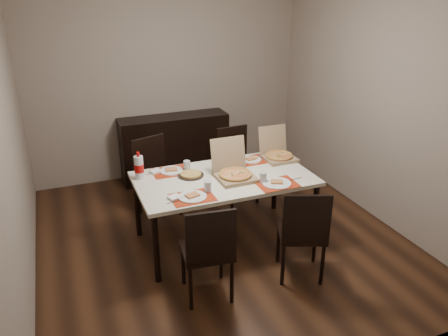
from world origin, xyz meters
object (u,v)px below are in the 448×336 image
Objects in this scene: chair_near_left at (208,249)px; dip_bowl at (225,166)px; chair_far_right at (236,161)px; dining_table at (224,183)px; soda_bottle at (139,167)px; chair_far_left at (155,173)px; sideboard at (175,147)px; chair_near_right at (303,231)px; pizza_box_center at (234,172)px.

chair_near_left reaches higher than dip_bowl.
dining_table is at bearing -119.91° from chair_far_right.
soda_bottle is (-1.33, -0.62, 0.36)m from chair_far_right.
chair_far_left is 1.00× the size of chair_far_right.
dip_bowl is at bearing -85.38° from sideboard.
chair_near_right is at bearing -2.50° from chair_near_left.
chair_far_left is at bearing 133.43° from dip_bowl.
sideboard is 3.55× the size of pizza_box_center.
soda_bottle reaches higher than chair_near_left.
soda_bottle reaches higher than chair_far_left.
sideboard is 1.79m from soda_bottle.
sideboard is at bearing 90.66° from dining_table.
chair_far_right is at bearing 24.95° from soda_bottle.
chair_far_left is at bearing 122.81° from pizza_box_center.
chair_near_right reaches higher than dip_bowl.
chair_far_left is (-0.50, -0.94, 0.06)m from sideboard.
chair_near_left is 1.02m from pizza_box_center.
chair_near_right is at bearing -43.32° from soda_bottle.
chair_far_right is (0.52, 0.90, -0.17)m from dining_table.
dip_bowl is (-0.31, 1.11, 0.25)m from chair_near_right.
dining_table is 15.07× the size of dip_bowl.
chair_far_left is 1.17m from pizza_box_center.
dining_table is (0.02, -1.84, 0.23)m from sideboard.
dining_table is 0.27m from dip_bowl.
chair_far_right is at bearing 58.56° from dip_bowl.
chair_far_right is (0.10, 1.78, 0.00)m from chair_near_right.
sideboard is 1.61× the size of chair_near_right.
pizza_box_center is 0.96m from soda_bottle.
sideboard is at bearing 63.06° from soda_bottle.
soda_bottle is at bearing -115.01° from chair_far_left.
sideboard is 2.76m from chair_near_right.
soda_bottle is at bearing 136.68° from chair_near_right.
soda_bottle reaches higher than chair_far_right.
chair_far_left is (-0.52, 0.90, -0.17)m from dining_table.
chair_near_left reaches higher than sideboard.
sideboard is 1.85m from dining_table.
chair_far_left is 0.95m from dip_bowl.
pizza_box_center is at bearing -93.91° from dip_bowl.
dining_table is 6.27× the size of soda_bottle.
dining_table is 1.94× the size of chair_near_right.
dip_bowl is at bearing 64.80° from dining_table.
chair_far_right reaches higher than dining_table.
dining_table is at bearing -115.20° from dip_bowl.
chair_near_left is at bearing 177.50° from chair_near_right.
chair_near_right is 1.00× the size of chair_far_right.
chair_far_left reaches higher than sideboard.
pizza_box_center is (-0.33, 0.83, 0.30)m from chair_near_right.
dip_bowl is (0.13, -1.61, 0.31)m from sideboard.
soda_bottle is at bearing -155.05° from chair_far_right.
soda_bottle reaches higher than sideboard.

